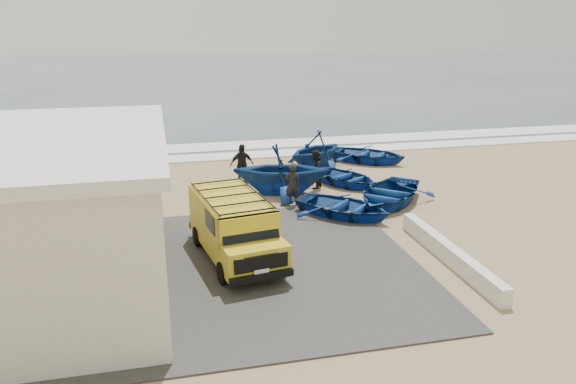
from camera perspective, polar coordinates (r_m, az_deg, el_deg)
ground at (r=19.09m, az=-1.77°, el=-4.90°), size 160.00×160.00×0.00m
slab at (r=16.99m, az=-7.08°, el=-7.88°), size 12.00×10.00×0.05m
ocean at (r=73.74m, az=-10.72°, el=11.56°), size 180.00×88.00×0.01m
surf_line at (r=30.38m, az=-6.33°, el=3.61°), size 180.00×1.60×0.06m
surf_wash at (r=32.80m, az=-6.88°, el=4.61°), size 180.00×2.20×0.04m
building at (r=16.63m, az=-26.56°, el=-2.31°), size 8.40×9.40×4.30m
parapet at (r=18.04m, az=16.08°, el=-6.05°), size 0.35×6.00×0.55m
van at (r=17.43m, az=-5.50°, el=-3.38°), size 2.56×4.93×2.01m
boat_near_left at (r=21.22m, az=5.67°, el=-1.50°), size 4.56×4.59×0.78m
boat_near_right at (r=22.89m, az=10.18°, el=-0.13°), size 5.15×5.22×0.89m
boat_mid_left at (r=23.66m, az=-0.67°, el=2.30°), size 4.76×4.35×2.13m
boat_mid_right at (r=25.20m, az=5.79°, el=1.49°), size 3.84×4.19×0.71m
boat_far_left at (r=27.79m, az=2.84°, el=4.31°), size 4.67×4.55×1.87m
boat_far_right at (r=29.31m, az=8.12°, el=3.79°), size 4.83×4.69×0.82m
fisherman_front at (r=22.37m, az=0.45°, el=0.77°), size 0.66×0.48×1.66m
fisherman_middle at (r=24.55m, az=2.76°, el=2.34°), size 1.02×1.06×1.71m
fisherman_back at (r=24.99m, az=-4.73°, el=2.77°), size 1.17×0.67×1.88m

